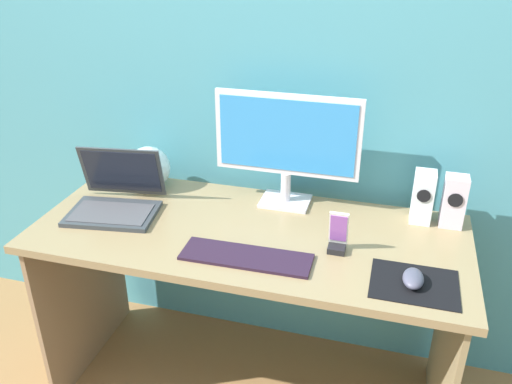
{
  "coord_description": "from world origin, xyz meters",
  "views": [
    {
      "loc": [
        0.44,
        -1.49,
        1.66
      ],
      "look_at": [
        0.03,
        -0.02,
        0.89
      ],
      "focal_mm": 37.31,
      "sensor_mm": 36.0,
      "label": 1
    }
  ],
  "objects_px": {
    "laptop": "(116,199)",
    "monitor": "(287,143)",
    "mouse": "(413,279)",
    "fishbowl": "(149,168)",
    "phone_in_dock": "(338,237)",
    "keyboard_external": "(246,257)",
    "speaker_near_monitor": "(423,197)",
    "speaker_right": "(454,201)"
  },
  "relations": [
    {
      "from": "speaker_near_monitor",
      "to": "mouse",
      "type": "xyz_separation_m",
      "value": [
        -0.02,
        -0.39,
        -0.07
      ]
    },
    {
      "from": "monitor",
      "to": "speaker_right",
      "type": "distance_m",
      "value": 0.6
    },
    {
      "from": "speaker_right",
      "to": "mouse",
      "type": "relative_size",
      "value": 1.84
    },
    {
      "from": "speaker_right",
      "to": "fishbowl",
      "type": "height_order",
      "value": "speaker_right"
    },
    {
      "from": "fishbowl",
      "to": "keyboard_external",
      "type": "height_order",
      "value": "fishbowl"
    },
    {
      "from": "speaker_near_monitor",
      "to": "mouse",
      "type": "bearing_deg",
      "value": -92.49
    },
    {
      "from": "laptop",
      "to": "fishbowl",
      "type": "height_order",
      "value": "laptop"
    },
    {
      "from": "monitor",
      "to": "keyboard_external",
      "type": "relative_size",
      "value": 1.28
    },
    {
      "from": "phone_in_dock",
      "to": "laptop",
      "type": "bearing_deg",
      "value": 176.32
    },
    {
      "from": "speaker_right",
      "to": "keyboard_external",
      "type": "xyz_separation_m",
      "value": [
        -0.62,
        -0.39,
        -0.09
      ]
    },
    {
      "from": "monitor",
      "to": "mouse",
      "type": "distance_m",
      "value": 0.65
    },
    {
      "from": "speaker_right",
      "to": "laptop",
      "type": "xyz_separation_m",
      "value": [
        -1.16,
        -0.21,
        -0.05
      ]
    },
    {
      "from": "monitor",
      "to": "laptop",
      "type": "height_order",
      "value": "monitor"
    },
    {
      "from": "monitor",
      "to": "speaker_near_monitor",
      "type": "bearing_deg",
      "value": -0.82
    },
    {
      "from": "monitor",
      "to": "keyboard_external",
      "type": "xyz_separation_m",
      "value": [
        -0.03,
        -0.39,
        -0.24
      ]
    },
    {
      "from": "speaker_near_monitor",
      "to": "mouse",
      "type": "distance_m",
      "value": 0.39
    },
    {
      "from": "laptop",
      "to": "monitor",
      "type": "bearing_deg",
      "value": 20.85
    },
    {
      "from": "keyboard_external",
      "to": "speaker_near_monitor",
      "type": "bearing_deg",
      "value": 35.92
    },
    {
      "from": "monitor",
      "to": "mouse",
      "type": "height_order",
      "value": "monitor"
    },
    {
      "from": "mouse",
      "to": "keyboard_external",
      "type": "bearing_deg",
      "value": -179.76
    },
    {
      "from": "speaker_near_monitor",
      "to": "fishbowl",
      "type": "xyz_separation_m",
      "value": [
        -1.03,
        -0.0,
        -0.01
      ]
    },
    {
      "from": "monitor",
      "to": "speaker_near_monitor",
      "type": "xyz_separation_m",
      "value": [
        0.48,
        -0.01,
        -0.15
      ]
    },
    {
      "from": "phone_in_dock",
      "to": "monitor",
      "type": "bearing_deg",
      "value": 130.29
    },
    {
      "from": "keyboard_external",
      "to": "fishbowl",
      "type": "bearing_deg",
      "value": 142.16
    },
    {
      "from": "speaker_near_monitor",
      "to": "phone_in_dock",
      "type": "distance_m",
      "value": 0.37
    },
    {
      "from": "monitor",
      "to": "laptop",
      "type": "bearing_deg",
      "value": -159.15
    },
    {
      "from": "monitor",
      "to": "mouse",
      "type": "xyz_separation_m",
      "value": [
        0.47,
        -0.39,
        -0.22
      ]
    },
    {
      "from": "speaker_near_monitor",
      "to": "keyboard_external",
      "type": "xyz_separation_m",
      "value": [
        -0.52,
        -0.39,
        -0.09
      ]
    },
    {
      "from": "fishbowl",
      "to": "keyboard_external",
      "type": "xyz_separation_m",
      "value": [
        0.51,
        -0.38,
        -0.08
      ]
    },
    {
      "from": "mouse",
      "to": "phone_in_dock",
      "type": "height_order",
      "value": "phone_in_dock"
    },
    {
      "from": "speaker_right",
      "to": "phone_in_dock",
      "type": "relative_size",
      "value": 1.33
    },
    {
      "from": "monitor",
      "to": "phone_in_dock",
      "type": "height_order",
      "value": "monitor"
    },
    {
      "from": "fishbowl",
      "to": "speaker_near_monitor",
      "type": "bearing_deg",
      "value": 0.15
    },
    {
      "from": "keyboard_external",
      "to": "laptop",
      "type": "bearing_deg",
      "value": 161.3
    },
    {
      "from": "laptop",
      "to": "keyboard_external",
      "type": "distance_m",
      "value": 0.57
    },
    {
      "from": "mouse",
      "to": "fishbowl",
      "type": "bearing_deg",
      "value": 159.44
    },
    {
      "from": "speaker_right",
      "to": "speaker_near_monitor",
      "type": "height_order",
      "value": "speaker_near_monitor"
    },
    {
      "from": "laptop",
      "to": "mouse",
      "type": "xyz_separation_m",
      "value": [
        1.04,
        -0.17,
        -0.02
      ]
    },
    {
      "from": "phone_in_dock",
      "to": "speaker_right",
      "type": "bearing_deg",
      "value": 36.86
    },
    {
      "from": "monitor",
      "to": "mouse",
      "type": "bearing_deg",
      "value": -40.24
    },
    {
      "from": "speaker_near_monitor",
      "to": "phone_in_dock",
      "type": "height_order",
      "value": "speaker_near_monitor"
    },
    {
      "from": "speaker_right",
      "to": "keyboard_external",
      "type": "bearing_deg",
      "value": -147.95
    }
  ]
}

